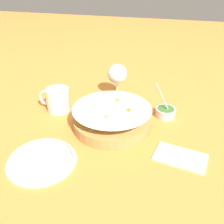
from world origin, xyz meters
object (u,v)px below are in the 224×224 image
object	(u,v)px
food_basket	(112,118)
side_plate	(42,160)
beer_mug	(58,101)
sauce_cup	(165,112)
wine_glass	(117,75)

from	to	relation	value
food_basket	side_plate	bearing A→B (deg)	57.19
food_basket	beer_mug	xyz separation A→B (m)	(0.22, -0.05, 0.01)
food_basket	beer_mug	world-z (taller)	beer_mug
food_basket	side_plate	size ratio (longest dim) A/B	1.35
sauce_cup	side_plate	size ratio (longest dim) A/B	0.65
food_basket	sauce_cup	distance (m)	0.20
sauce_cup	beer_mug	world-z (taller)	sauce_cup
food_basket	wine_glass	distance (m)	0.24
sauce_cup	beer_mug	xyz separation A→B (m)	(0.39, 0.06, 0.02)
wine_glass	side_plate	bearing A→B (deg)	76.94
sauce_cup	wine_glass	size ratio (longest dim) A/B	0.91
wine_glass	beer_mug	world-z (taller)	wine_glass
wine_glass	side_plate	size ratio (longest dim) A/B	0.71
food_basket	side_plate	distance (m)	0.27
beer_mug	food_basket	bearing A→B (deg)	166.29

